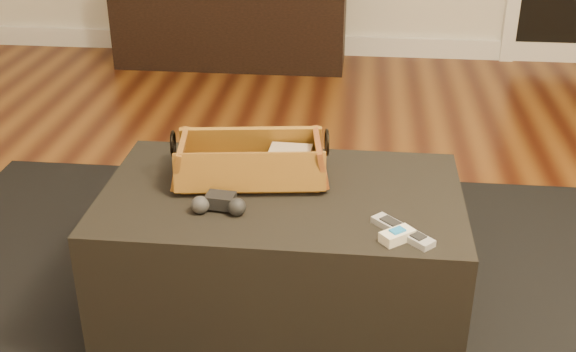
# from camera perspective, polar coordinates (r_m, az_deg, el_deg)

# --- Properties ---
(floor) EXTENTS (5.00, 5.50, 0.01)m
(floor) POSITION_cam_1_polar(r_m,az_deg,el_deg) (2.21, 5.83, -12.05)
(floor) COLOR brown
(floor) RESTS_ON ground
(baseboard) EXTENTS (5.00, 0.04, 0.12)m
(baseboard) POSITION_cam_1_polar(r_m,az_deg,el_deg) (4.64, 6.37, 10.16)
(baseboard) COLOR white
(baseboard) RESTS_ON floor
(media_cabinet) EXTENTS (1.36, 0.45, 0.54)m
(media_cabinet) POSITION_cam_1_polar(r_m,az_deg,el_deg) (4.45, -4.49, 12.26)
(media_cabinet) COLOR black
(media_cabinet) RESTS_ON floor
(area_rug) EXTENTS (2.60, 2.00, 0.01)m
(area_rug) POSITION_cam_1_polar(r_m,az_deg,el_deg) (2.20, -0.61, -11.73)
(area_rug) COLOR black
(area_rug) RESTS_ON floor
(ottoman) EXTENTS (1.00, 0.60, 0.42)m
(ottoman) POSITION_cam_1_polar(r_m,az_deg,el_deg) (2.11, -0.49, -6.29)
(ottoman) COLOR black
(ottoman) RESTS_ON area_rug
(tv_remote) EXTENTS (0.23, 0.10, 0.02)m
(tv_remote) POSITION_cam_1_polar(r_m,az_deg,el_deg) (2.05, -3.57, 0.22)
(tv_remote) COLOR black
(tv_remote) RESTS_ON wicker_basket
(cloth_bundle) EXTENTS (0.12, 0.09, 0.07)m
(cloth_bundle) POSITION_cam_1_polar(r_m,az_deg,el_deg) (2.08, 0.20, 1.37)
(cloth_bundle) COLOR tan
(cloth_bundle) RESTS_ON wicker_basket
(wicker_basket) EXTENTS (0.46, 0.28, 0.15)m
(wicker_basket) POSITION_cam_1_polar(r_m,az_deg,el_deg) (2.05, -2.97, 1.02)
(wicker_basket) COLOR #985D22
(wicker_basket) RESTS_ON ottoman
(game_controller) EXTENTS (0.15, 0.08, 0.05)m
(game_controller) POSITION_cam_1_polar(r_m,az_deg,el_deg) (1.90, -5.45, -2.19)
(game_controller) COLOR black
(game_controller) RESTS_ON ottoman
(silver_remote) EXTENTS (0.16, 0.16, 0.02)m
(silver_remote) POSITION_cam_1_polar(r_m,az_deg,el_deg) (1.82, 9.03, -4.31)
(silver_remote) COLOR #B8BBC1
(silver_remote) RESTS_ON ottoman
(cream_gadget) EXTENTS (0.09, 0.09, 0.03)m
(cream_gadget) POSITION_cam_1_polar(r_m,az_deg,el_deg) (1.79, 8.62, -4.68)
(cream_gadget) COLOR white
(cream_gadget) RESTS_ON ottoman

